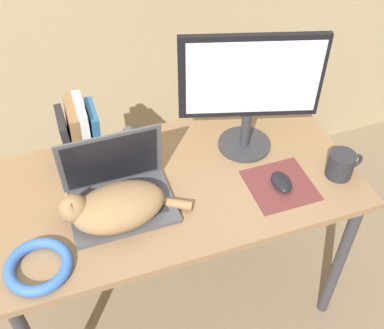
{
  "coord_description": "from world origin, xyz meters",
  "views": [
    {
      "loc": [
        -0.31,
        -0.78,
        1.95
      ],
      "look_at": [
        0.05,
        0.29,
        0.84
      ],
      "focal_mm": 45.0,
      "sensor_mm": 36.0,
      "label": 1
    }
  ],
  "objects_px": {
    "book_row": "(79,133)",
    "mug": "(341,165)",
    "cable_coil": "(38,266)",
    "laptop": "(119,193)",
    "cat": "(114,207)",
    "webcam": "(129,133)",
    "external_monitor": "(250,88)",
    "computer_mouse": "(281,182)"
  },
  "relations": [
    {
      "from": "cable_coil",
      "to": "cat",
      "type": "bearing_deg",
      "value": 23.82
    },
    {
      "from": "laptop",
      "to": "cable_coil",
      "type": "distance_m",
      "value": 0.33
    },
    {
      "from": "book_row",
      "to": "computer_mouse",
      "type": "bearing_deg",
      "value": -31.38
    },
    {
      "from": "laptop",
      "to": "cat",
      "type": "bearing_deg",
      "value": -112.57
    },
    {
      "from": "cat",
      "to": "webcam",
      "type": "xyz_separation_m",
      "value": [
        0.13,
        0.35,
        -0.02
      ]
    },
    {
      "from": "laptop",
      "to": "book_row",
      "type": "distance_m",
      "value": 0.28
    },
    {
      "from": "external_monitor",
      "to": "mug",
      "type": "bearing_deg",
      "value": -44.19
    },
    {
      "from": "cable_coil",
      "to": "mug",
      "type": "distance_m",
      "value": 1.04
    },
    {
      "from": "mug",
      "to": "computer_mouse",
      "type": "bearing_deg",
      "value": 175.9
    },
    {
      "from": "mug",
      "to": "cat",
      "type": "bearing_deg",
      "value": 175.86
    },
    {
      "from": "book_row",
      "to": "mug",
      "type": "xyz_separation_m",
      "value": [
        0.83,
        -0.39,
        -0.06
      ]
    },
    {
      "from": "cable_coil",
      "to": "computer_mouse",
      "type": "bearing_deg",
      "value": 4.99
    },
    {
      "from": "laptop",
      "to": "cable_coil",
      "type": "bearing_deg",
      "value": -147.83
    },
    {
      "from": "computer_mouse",
      "to": "cable_coil",
      "type": "xyz_separation_m",
      "value": [
        -0.82,
        -0.07,
        -0.0
      ]
    },
    {
      "from": "laptop",
      "to": "cable_coil",
      "type": "height_order",
      "value": "laptop"
    },
    {
      "from": "laptop",
      "to": "external_monitor",
      "type": "relative_size",
      "value": 0.72
    },
    {
      "from": "laptop",
      "to": "mug",
      "type": "bearing_deg",
      "value": -9.13
    },
    {
      "from": "laptop",
      "to": "book_row",
      "type": "height_order",
      "value": "laptop"
    },
    {
      "from": "computer_mouse",
      "to": "mug",
      "type": "distance_m",
      "value": 0.22
    },
    {
      "from": "mug",
      "to": "webcam",
      "type": "bearing_deg",
      "value": 148.09
    },
    {
      "from": "laptop",
      "to": "external_monitor",
      "type": "bearing_deg",
      "value": 13.99
    },
    {
      "from": "laptop",
      "to": "cat",
      "type": "height_order",
      "value": "laptop"
    },
    {
      "from": "computer_mouse",
      "to": "cable_coil",
      "type": "distance_m",
      "value": 0.82
    },
    {
      "from": "external_monitor",
      "to": "mug",
      "type": "height_order",
      "value": "external_monitor"
    },
    {
      "from": "cat",
      "to": "webcam",
      "type": "relative_size",
      "value": 5.93
    },
    {
      "from": "laptop",
      "to": "cat",
      "type": "xyz_separation_m",
      "value": [
        -0.03,
        -0.06,
        0.01
      ]
    },
    {
      "from": "book_row",
      "to": "webcam",
      "type": "distance_m",
      "value": 0.19
    },
    {
      "from": "mug",
      "to": "cable_coil",
      "type": "bearing_deg",
      "value": -176.91
    },
    {
      "from": "book_row",
      "to": "cable_coil",
      "type": "height_order",
      "value": "book_row"
    },
    {
      "from": "cable_coil",
      "to": "webcam",
      "type": "distance_m",
      "value": 0.6
    },
    {
      "from": "mug",
      "to": "book_row",
      "type": "bearing_deg",
      "value": 154.88
    },
    {
      "from": "computer_mouse",
      "to": "book_row",
      "type": "bearing_deg",
      "value": 148.62
    },
    {
      "from": "webcam",
      "to": "laptop",
      "type": "bearing_deg",
      "value": -109.78
    },
    {
      "from": "computer_mouse",
      "to": "webcam",
      "type": "relative_size",
      "value": 1.41
    },
    {
      "from": "book_row",
      "to": "mug",
      "type": "bearing_deg",
      "value": -25.12
    },
    {
      "from": "laptop",
      "to": "computer_mouse",
      "type": "bearing_deg",
      "value": -11.13
    },
    {
      "from": "book_row",
      "to": "webcam",
      "type": "bearing_deg",
      "value": 5.77
    },
    {
      "from": "cable_coil",
      "to": "webcam",
      "type": "height_order",
      "value": "webcam"
    },
    {
      "from": "laptop",
      "to": "cable_coil",
      "type": "xyz_separation_m",
      "value": [
        -0.28,
        -0.18,
        -0.03
      ]
    },
    {
      "from": "external_monitor",
      "to": "book_row",
      "type": "xyz_separation_m",
      "value": [
        -0.58,
        0.14,
        -0.16
      ]
    },
    {
      "from": "laptop",
      "to": "webcam",
      "type": "height_order",
      "value": "laptop"
    },
    {
      "from": "webcam",
      "to": "computer_mouse",
      "type": "bearing_deg",
      "value": -41.9
    }
  ]
}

